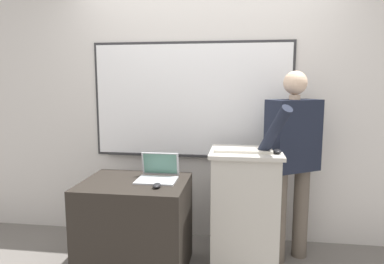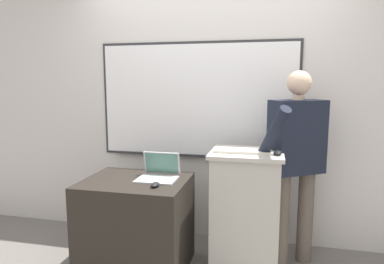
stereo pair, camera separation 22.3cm
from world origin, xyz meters
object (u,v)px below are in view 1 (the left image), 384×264
(computer_mouse_by_laptop, at_px, (157,186))
(computer_mouse_by_keyboard, at_px, (277,151))
(lectern_podium, at_px, (245,209))
(wireless_keyboard, at_px, (243,151))
(laptop, at_px, (158,172))
(person_presenter, at_px, (292,154))
(side_desk, at_px, (136,226))

(computer_mouse_by_laptop, height_order, computer_mouse_by_keyboard, computer_mouse_by_keyboard)
(lectern_podium, height_order, wireless_keyboard, wireless_keyboard)
(computer_mouse_by_keyboard, bearing_deg, laptop, -179.62)
(person_presenter, distance_m, wireless_keyboard, 0.48)
(computer_mouse_by_keyboard, bearing_deg, computer_mouse_by_laptop, -164.76)
(wireless_keyboard, bearing_deg, lectern_podium, 70.49)
(wireless_keyboard, bearing_deg, computer_mouse_by_laptop, -157.53)
(laptop, xyz_separation_m, wireless_keyboard, (0.68, 0.03, 0.19))
(computer_mouse_by_keyboard, bearing_deg, side_desk, -174.79)
(lectern_podium, bearing_deg, laptop, -172.76)
(laptop, distance_m, computer_mouse_by_keyboard, 0.96)
(laptop, bearing_deg, computer_mouse_by_laptop, -79.15)
(laptop, relative_size, wireless_keyboard, 0.70)
(person_presenter, height_order, computer_mouse_by_keyboard, person_presenter)
(lectern_podium, relative_size, laptop, 3.14)
(person_presenter, distance_m, computer_mouse_by_laptop, 1.17)
(lectern_podium, distance_m, side_desk, 0.90)
(lectern_podium, bearing_deg, computer_mouse_by_keyboard, -19.43)
(wireless_keyboard, bearing_deg, computer_mouse_by_keyboard, -4.29)
(side_desk, distance_m, computer_mouse_by_laptop, 0.47)
(lectern_podium, height_order, computer_mouse_by_laptop, lectern_podium)
(computer_mouse_by_laptop, bearing_deg, person_presenter, 25.69)
(lectern_podium, height_order, computer_mouse_by_keyboard, computer_mouse_by_keyboard)
(laptop, xyz_separation_m, computer_mouse_by_laptop, (0.05, -0.24, -0.04))
(laptop, bearing_deg, lectern_podium, 7.24)
(computer_mouse_by_keyboard, bearing_deg, person_presenter, 59.30)
(computer_mouse_by_laptop, xyz_separation_m, computer_mouse_by_keyboard, (0.89, 0.24, 0.24))
(person_presenter, relative_size, computer_mouse_by_laptop, 16.30)
(computer_mouse_by_laptop, bearing_deg, side_desk, 146.76)
(person_presenter, height_order, wireless_keyboard, person_presenter)
(wireless_keyboard, relative_size, computer_mouse_by_keyboard, 4.53)
(wireless_keyboard, bearing_deg, laptop, -177.84)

